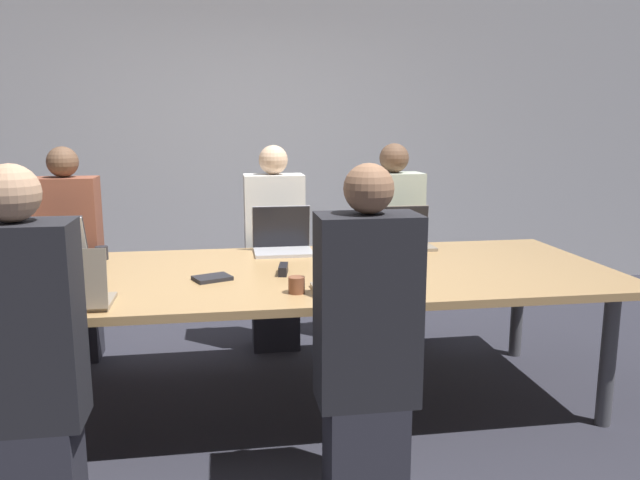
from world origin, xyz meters
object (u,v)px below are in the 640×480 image
Objects in this scene: person_far_right at (392,247)px; laptop_far_center at (282,239)px; laptop_far_right at (407,235)px; person_near_left at (26,363)px; laptop_near_left at (70,292)px; cup_far_left at (102,253)px; cup_far_center at (325,245)px; person_far_left at (70,259)px; cup_near_midright at (297,285)px; person_near_midright at (366,346)px; person_far_center at (275,252)px; laptop_far_left at (53,247)px; stapler at (283,269)px; laptop_near_midright at (346,279)px.

laptop_far_center is at bearing -154.03° from person_far_right.
laptop_far_center is (-0.81, -0.03, 0.00)m from laptop_far_right.
laptop_near_left is at bearing -99.44° from person_near_left.
person_near_left is at bearing -90.85° from cup_far_left.
cup_far_center is 0.07× the size of person_far_left.
laptop_far_right is at bearing 49.77° from cup_near_midright.
cup_near_midright is at bearing -153.80° from person_near_left.
person_far_left is at bearing -179.63° from person_far_right.
person_near_midright is at bearing 160.80° from laptop_near_left.
person_far_center and person_near_midright have the same top height.
laptop_far_right is at bearing -91.25° from person_far_right.
person_far_center reaches higher than cup_far_center.
laptop_far_left is at bearing -72.75° from laptop_near_left.
person_far_right is 3.92× the size of laptop_far_center.
person_near_midright is (-0.63, -1.89, -0.01)m from person_far_right.
person_far_center reaches higher than stapler.
cup_near_midright is (1.32, -0.95, -0.03)m from laptop_far_left.
person_far_center is 1.41m from laptop_near_midright.
person_far_left is (-2.18, -0.01, -0.01)m from person_far_right.
laptop_near_left is (-1.28, -0.99, 0.03)m from cup_far_center.
person_far_left reaches higher than stapler.
person_near_left is 1.01× the size of person_far_left.
person_far_right is 1.31m from stapler.
cup_far_center is at bearing -0.85° from cup_far_left.
laptop_far_left is (-2.17, -0.41, 0.15)m from person_far_right.
cup_near_midright is at bearing -90.44° from person_far_center.
cup_far_center is 1.33m from cup_far_left.
person_near_midright is (0.19, -1.49, -0.16)m from laptop_far_center.
person_near_midright is at bearing -65.66° from stapler.
person_near_left reaches higher than cup_far_center.
laptop_near_midright is (0.22, -1.38, 0.15)m from person_far_center.
laptop_far_right is 3.15× the size of cup_far_center.
cup_near_midright is at bearing -107.81° from cup_far_center.
laptop_near_midright is (1.56, -1.37, 0.15)m from person_far_left.
person_near_left is 1.89m from person_far_left.
person_far_right is 9.15× the size of stapler.
cup_far_left is at bearing 139.04° from cup_near_midright.
person_far_left is 17.80× the size of cup_near_midright.
laptop_near_left reaches higher than laptop_far_right.
laptop_near_left is 1.09m from stapler.
cup_far_center is at bearing 67.72° from stapler.
laptop_far_center is at bearing 88.40° from cup_near_midright.
stapler is (-0.26, 0.41, -0.04)m from laptop_near_midright.
laptop_far_center is 1.51m from person_near_midright.
laptop_near_left is 0.24× the size of person_near_left.
laptop_far_center is at bearing 2.87° from cup_far_left.
person_far_left is at bearing -179.66° from person_far_center.
person_far_center is 17.96× the size of cup_far_left.
cup_far_center is at bearing -59.49° from person_far_center.
cup_far_left is at bearing -166.54° from person_far_right.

